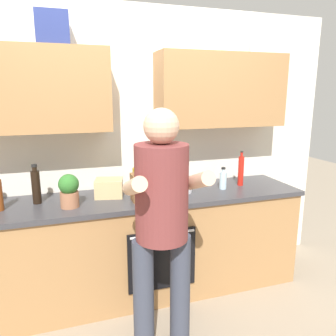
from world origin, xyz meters
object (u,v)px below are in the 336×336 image
at_px(person_standing, 162,216).
at_px(bottle_soy, 36,186).
at_px(knife_block, 138,187).
at_px(cup_tea, 164,192).
at_px(bottle_oil, 136,181).
at_px(bottle_hotsauce, 241,170).
at_px(cup_ceramic, 154,183).
at_px(mixing_bowl, 179,186).
at_px(potted_herb, 69,190).
at_px(bottle_water, 223,180).
at_px(grocery_bag_bread, 109,188).

relative_size(person_standing, bottle_soy, 5.30).
relative_size(person_standing, knife_block, 5.91).
bearing_deg(knife_block, cup_tea, 0.95).
relative_size(bottle_soy, bottle_oil, 1.11).
bearing_deg(bottle_hotsauce, cup_tea, -169.66).
bearing_deg(cup_ceramic, person_standing, -102.61).
distance_m(bottle_soy, mixing_bowl, 1.18).
relative_size(person_standing, bottle_hotsauce, 5.10).
distance_m(bottle_soy, knife_block, 0.79).
bearing_deg(bottle_hotsauce, potted_herb, -174.96).
height_order(bottle_soy, potted_herb, bottle_soy).
height_order(bottle_soy, mixing_bowl, bottle_soy).
distance_m(bottle_water, bottle_oil, 0.79).
bearing_deg(person_standing, bottle_water, 40.93).
height_order(bottle_water, mixing_bowl, bottle_water).
bearing_deg(cup_ceramic, knife_block, -127.23).
relative_size(bottle_hotsauce, grocery_bag_bread, 1.45).
xyz_separation_m(person_standing, bottle_hotsauce, (1.00, 0.74, 0.06)).
bearing_deg(bottle_soy, cup_ceramic, 5.96).
distance_m(cup_ceramic, cup_tea, 0.29).
distance_m(bottle_hotsauce, mixing_bowl, 0.63).
bearing_deg(bottle_oil, mixing_bowl, -6.65).
bearing_deg(grocery_bag_bread, bottle_hotsauce, -1.79).
distance_m(bottle_hotsauce, potted_herb, 1.56).
bearing_deg(bottle_oil, person_standing, -90.01).
distance_m(person_standing, potted_herb, 0.82).
xyz_separation_m(bottle_hotsauce, mixing_bowl, (-0.62, -0.02, -0.10)).
relative_size(bottle_oil, grocery_bag_bread, 1.25).
height_order(cup_ceramic, potted_herb, potted_herb).
bearing_deg(cup_tea, mixing_bowl, 35.26).
height_order(person_standing, bottle_hotsauce, person_standing).
distance_m(person_standing, cup_ceramic, 0.90).
xyz_separation_m(person_standing, mixing_bowl, (0.38, 0.72, -0.03)).
bearing_deg(cup_ceramic, bottle_hotsauce, -9.76).
height_order(person_standing, knife_block, person_standing).
xyz_separation_m(bottle_hotsauce, bottle_oil, (-1.00, 0.03, -0.02)).
distance_m(bottle_water, knife_block, 0.82).
height_order(person_standing, bottle_water, person_standing).
bearing_deg(bottle_hotsauce, bottle_soy, 178.88).
xyz_separation_m(knife_block, grocery_bag_bread, (-0.20, 0.19, -0.04)).
height_order(person_standing, mixing_bowl, person_standing).
relative_size(bottle_soy, bottle_hotsauce, 0.96).
bearing_deg(mixing_bowl, person_standing, -117.63).
relative_size(bottle_soy, potted_herb, 1.22).
xyz_separation_m(mixing_bowl, potted_herb, (-0.93, -0.12, 0.09)).
bearing_deg(mixing_bowl, bottle_water, -5.54).
relative_size(person_standing, cup_tea, 16.62).
height_order(person_standing, bottle_soy, person_standing).
xyz_separation_m(person_standing, grocery_bag_bread, (-0.23, 0.78, -0.01)).
relative_size(bottle_water, knife_block, 0.71).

